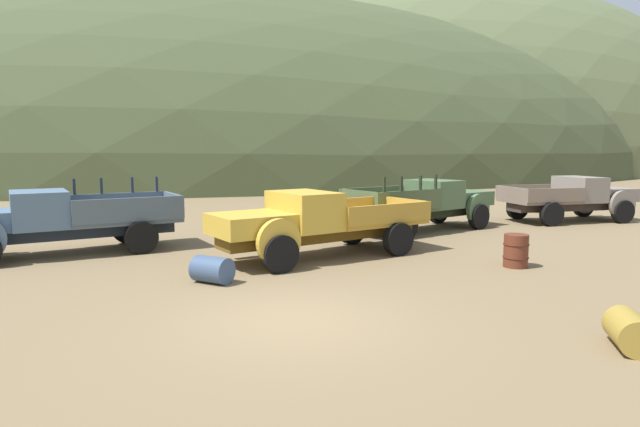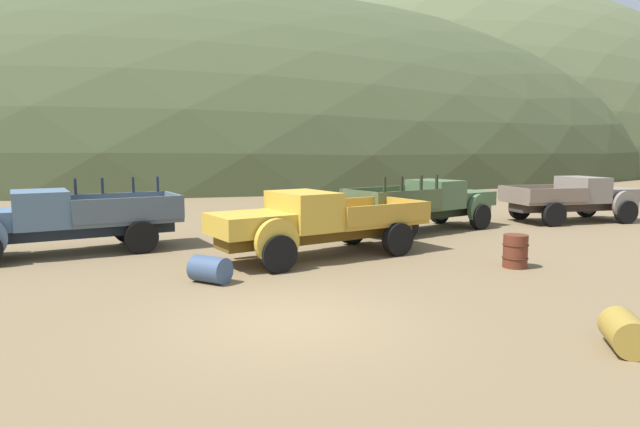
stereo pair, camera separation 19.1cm
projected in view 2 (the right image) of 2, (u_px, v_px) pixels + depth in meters
The scene contains 12 objects.
ground_plane at pixel (290, 321), 9.61m from camera, with size 300.00×300.00×0.00m, color brown.
hill_far_left at pixel (237, 174), 65.14m from camera, with size 114.16×62.67×40.28m, color #424C2D.
hill_center at pixel (469, 170), 76.75m from camera, with size 88.00×51.57×50.62m, color #56603D.
truck_chalk_blue at pixel (46, 221), 15.41m from camera, with size 6.80×3.42×2.16m.
truck_faded_yellow at pixel (308, 223), 14.99m from camera, with size 6.73×3.82×1.89m.
truck_weathered_green at pixel (433, 203), 20.38m from camera, with size 6.70×3.83×2.16m.
truck_primer_gray at pixel (580, 198), 22.74m from camera, with size 5.73×2.83×1.89m.
oil_drum_tipped at pixel (625, 332), 8.18m from camera, with size 0.97×1.08×0.58m.
oil_drum_foreground at pixel (515, 251), 13.91m from camera, with size 0.66×0.66×0.86m.
oil_drum_spare at pixel (210, 269), 12.36m from camera, with size 1.05×1.06×0.62m.
bush_back_edge at pixel (349, 217), 21.82m from camera, with size 1.24×1.17×1.20m.
bush_lone_scrub at pixel (544, 210), 25.75m from camera, with size 0.78×0.75×0.64m.
Camera 2 is at (-2.27, -9.05, 3.08)m, focal length 30.05 mm.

